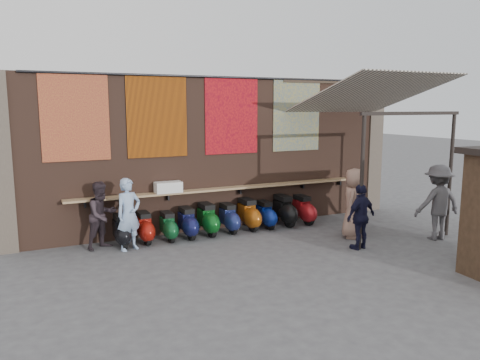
{
  "coord_description": "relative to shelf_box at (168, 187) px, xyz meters",
  "views": [
    {
      "loc": [
        -4.82,
        -8.77,
        3.24
      ],
      "look_at": [
        -0.07,
        1.2,
        1.5
      ],
      "focal_mm": 35.0,
      "sensor_mm": 36.0,
      "label": 1
    }
  ],
  "objects": [
    {
      "name": "pier_right",
      "position": [
        6.72,
        0.4,
        0.74
      ],
      "size": [
        0.5,
        0.5,
        4.0
      ],
      "primitive_type": "cube",
      "color": "#4C4238",
      "rests_on": "ground"
    },
    {
      "name": "diner_right",
      "position": [
        -1.67,
        -0.3,
        -0.48
      ],
      "size": [
        0.95,
        0.88,
        1.56
      ],
      "primitive_type": "imported",
      "rotation": [
        0.0,
        0.0,
        0.48
      ],
      "color": "#2E2429",
      "rests_on": "ground"
    },
    {
      "name": "diner_left",
      "position": [
        -1.14,
        -0.67,
        -0.43
      ],
      "size": [
        0.7,
        0.58,
        1.65
      ],
      "primitive_type": "imported",
      "rotation": [
        0.0,
        0.0,
        0.36
      ],
      "color": "#95B2D8",
      "rests_on": "ground"
    },
    {
      "name": "awning_post_right",
      "position": [
        6.42,
        -2.9,
        0.29
      ],
      "size": [
        0.09,
        0.09,
        3.1
      ],
      "primitive_type": "cylinder",
      "color": "black",
      "rests_on": "ground"
    },
    {
      "name": "awning_canvas",
      "position": [
        5.02,
        -1.4,
        2.29
      ],
      "size": [
        3.2,
        3.28,
        0.97
      ],
      "primitive_type": "cube",
      "rotation": [
        -0.28,
        0.0,
        0.0
      ],
      "color": "beige",
      "rests_on": "brick_wall"
    },
    {
      "name": "pier_left",
      "position": [
        -3.68,
        0.4,
        0.74
      ],
      "size": [
        0.5,
        0.5,
        4.0
      ],
      "primitive_type": "cube",
      "color": "#4C4238",
      "rests_on": "ground"
    },
    {
      "name": "tapestry_redgold",
      "position": [
        -2.08,
        0.18,
        1.74
      ],
      "size": [
        1.5,
        0.02,
        2.0
      ],
      "primitive_type": "cube",
      "color": "maroon",
      "rests_on": "brick_wall"
    },
    {
      "name": "scooter_stool_5",
      "position": [
        1.52,
        -0.29,
        -0.89
      ],
      "size": [
        0.35,
        0.78,
        0.74
      ],
      "primitive_type": null,
      "color": "navy",
      "rests_on": "ground"
    },
    {
      "name": "scooter_stool_3",
      "position": [
        0.38,
        -0.32,
        -0.88
      ],
      "size": [
        0.36,
        0.8,
        0.76
      ],
      "primitive_type": null,
      "color": "#121443",
      "rests_on": "ground"
    },
    {
      "name": "shopper_grey",
      "position": [
        5.88,
        -3.05,
        -0.33
      ],
      "size": [
        1.3,
        0.9,
        1.85
      ],
      "primitive_type": "imported",
      "rotation": [
        0.0,
        0.0,
        2.96
      ],
      "color": "#4D4C50",
      "rests_on": "ground"
    },
    {
      "name": "awning_ledger",
      "position": [
        5.02,
        0.19,
        2.69
      ],
      "size": [
        3.3,
        0.08,
        0.12
      ],
      "primitive_type": "cube",
      "color": "#33261C",
      "rests_on": "brick_wall"
    },
    {
      "name": "tapestry_orange",
      "position": [
        1.82,
        0.18,
        1.74
      ],
      "size": [
        1.5,
        0.02,
        2.0
      ],
      "primitive_type": "cube",
      "color": "red",
      "rests_on": "brick_wall"
    },
    {
      "name": "shopper_navy",
      "position": [
        3.65,
        -2.88,
        -0.5
      ],
      "size": [
        0.94,
        0.54,
        1.51
      ],
      "primitive_type": "imported",
      "rotation": [
        0.0,
        0.0,
        3.34
      ],
      "color": "black",
      "rests_on": "ground"
    },
    {
      "name": "shopper_tan",
      "position": [
        4.11,
        -2.06,
        -0.39
      ],
      "size": [
        1.01,
        0.96,
        1.74
      ],
      "primitive_type": "imported",
      "rotation": [
        0.0,
        0.0,
        0.66
      ],
      "color": "#977160",
      "rests_on": "ground"
    },
    {
      "name": "scooter_stool_2",
      "position": [
        -0.13,
        -0.34,
        -0.91
      ],
      "size": [
        0.33,
        0.73,
        0.69
      ],
      "primitive_type": null,
      "color": "#0F4B23",
      "rests_on": "ground"
    },
    {
      "name": "scooter_stool_8",
      "position": [
        3.19,
        -0.28,
        -0.85
      ],
      "size": [
        0.39,
        0.86,
        0.82
      ],
      "primitive_type": null,
      "color": "black",
      "rests_on": "ground"
    },
    {
      "name": "scooter_stool_1",
      "position": [
        -0.69,
        -0.28,
        -0.89
      ],
      "size": [
        0.35,
        0.78,
        0.74
      ],
      "primitive_type": null,
      "color": "maroon",
      "rests_on": "ground"
    },
    {
      "name": "awning_post_left",
      "position": [
        3.62,
        -2.9,
        0.29
      ],
      "size": [
        0.09,
        0.09,
        3.1
      ],
      "primitive_type": "cylinder",
      "color": "black",
      "rests_on": "ground"
    },
    {
      "name": "hang_rail",
      "position": [
        1.52,
        0.17,
        2.72
      ],
      "size": [
        9.5,
        0.06,
        0.06
      ],
      "primitive_type": "cylinder",
      "rotation": [
        0.0,
        1.57,
        0.0
      ],
      "color": "black",
      "rests_on": "brick_wall"
    },
    {
      "name": "shelf_box",
      "position": [
        0.0,
        0.0,
        0.0
      ],
      "size": [
        0.66,
        0.32,
        0.27
      ],
      "primitive_type": "cube",
      "color": "white",
      "rests_on": "eating_counter"
    },
    {
      "name": "scooter_stool_4",
      "position": [
        0.92,
        -0.28,
        -0.86
      ],
      "size": [
        0.38,
        0.84,
        0.8
      ],
      "primitive_type": null,
      "color": "#0B5017",
      "rests_on": "ground"
    },
    {
      "name": "tapestry_sun",
      "position": [
        -0.18,
        0.18,
        1.74
      ],
      "size": [
        1.5,
        0.02,
        2.0
      ],
      "primitive_type": "cube",
      "color": "#D25B0C",
      "rests_on": "brick_wall"
    },
    {
      "name": "scooter_stool_7",
      "position": [
        2.59,
        -0.3,
        -0.9
      ],
      "size": [
        0.34,
        0.75,
        0.72
      ],
      "primitive_type": null,
      "color": "navy",
      "rests_on": "ground"
    },
    {
      "name": "scooter_stool_0",
      "position": [
        -1.26,
        -0.34,
        -0.89
      ],
      "size": [
        0.35,
        0.78,
        0.74
      ],
      "primitive_type": null,
      "color": "black",
      "rests_on": "ground"
    },
    {
      "name": "tapestry_multi",
      "position": [
        3.82,
        0.18,
        1.74
      ],
      "size": [
        1.5,
        0.02,
        2.0
      ],
      "primitive_type": "cube",
      "color": "#264E8C",
      "rests_on": "brick_wall"
    },
    {
      "name": "scooter_stool_6",
      "position": [
        2.1,
        -0.26,
        -0.85
      ],
      "size": [
        0.39,
        0.86,
        0.81
      ],
      "primitive_type": null,
      "color": "#8D430C",
      "rests_on": "ground"
    },
    {
      "name": "awning_header",
      "position": [
        5.02,
        -2.9,
        1.82
      ],
      "size": [
        3.0,
        0.08,
        0.08
      ],
      "primitive_type": "cube",
      "color": "black",
      "rests_on": "awning_post_left"
    },
    {
      "name": "eating_counter",
      "position": [
        1.52,
        0.03,
        -0.16
      ],
      "size": [
        8.0,
        0.32,
        0.05
      ],
      "primitive_type": "cube",
      "color": "#9E7A51",
      "rests_on": "brick_wall"
    },
    {
      "name": "ground",
      "position": [
        1.52,
        -2.3,
        -1.26
      ],
      "size": [
        70.0,
        70.0,
        0.0
      ],
      "primitive_type": "plane",
      "color": "#474749",
      "rests_on": "ground"
    },
    {
      "name": "brick_wall",
      "position": [
        1.52,
        0.4,
        0.74
      ],
      "size": [
        10.0,
        0.4,
        4.0
      ],
      "primitive_type": "cube",
      "color": "brown",
      "rests_on": "ground"
    },
    {
      "name": "scooter_stool_9",
      "position": [
        3.77,
        -0.34,
        -0.87
      ],
      "size": [
        0.37,
        0.82,
        0.78
      ],
      "primitive_type": null,
      "color": "maroon",
      "rests_on": "ground"
    }
  ]
}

